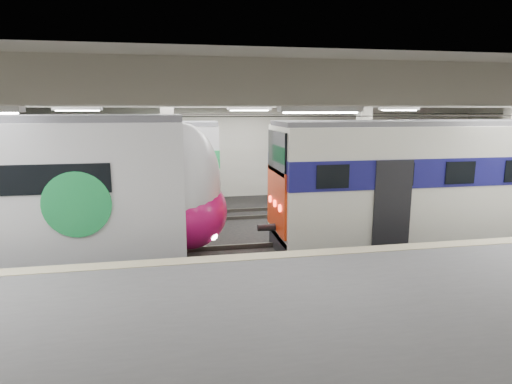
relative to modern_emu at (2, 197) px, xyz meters
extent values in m
cube|color=black|center=(7.94, 0.00, -2.39)|extent=(36.00, 24.00, 0.10)
cube|color=silver|center=(7.94, 0.00, 3.21)|extent=(36.00, 24.00, 0.20)
cube|color=beige|center=(7.94, 10.00, 0.41)|extent=(30.00, 0.10, 5.50)
cube|color=beige|center=(7.94, -10.00, 0.41)|extent=(30.00, 0.10, 5.50)
cube|color=#5B5A5D|center=(7.94, -6.50, -1.79)|extent=(30.00, 7.00, 1.10)
cube|color=tan|center=(7.94, -3.25, -1.23)|extent=(30.00, 0.50, 0.02)
cube|color=beige|center=(4.94, 3.00, 0.41)|extent=(0.50, 0.50, 5.50)
cube|color=beige|center=(12.94, 3.00, 0.41)|extent=(0.50, 0.50, 5.50)
cube|color=beige|center=(19.94, 3.00, 0.41)|extent=(0.50, 0.50, 5.50)
cube|color=beige|center=(7.94, 0.00, 2.91)|extent=(30.00, 18.00, 0.50)
cube|color=#59544C|center=(7.94, 0.00, -2.26)|extent=(30.00, 1.52, 0.16)
cube|color=#59544C|center=(7.94, 5.50, -2.26)|extent=(30.00, 1.52, 0.16)
cylinder|color=black|center=(7.94, 0.00, 2.36)|extent=(30.00, 0.03, 0.03)
cylinder|color=black|center=(7.94, 5.50, 2.36)|extent=(30.00, 0.03, 0.03)
cube|color=white|center=(7.94, -2.00, 2.58)|extent=(26.00, 8.40, 0.12)
ellipsoid|color=silver|center=(5.44, 0.00, 0.19)|extent=(2.40, 2.96, 3.98)
ellipsoid|color=#B80F59|center=(5.56, 0.00, -0.70)|extent=(2.54, 3.02, 2.44)
cylinder|color=green|center=(2.46, -1.54, -0.01)|extent=(1.88, 0.06, 1.88)
cube|color=silver|center=(15.39, 0.00, 0.10)|extent=(13.63, 2.99, 3.88)
cube|color=navy|center=(15.39, 0.00, 0.57)|extent=(13.67, 3.05, 0.94)
cube|color=red|center=(8.53, 0.00, -0.44)|extent=(0.08, 2.54, 2.13)
cube|color=black|center=(8.53, 0.00, 1.19)|extent=(0.08, 2.39, 1.40)
cube|color=#4C4C51|center=(15.39, 0.00, 2.12)|extent=(13.63, 2.33, 0.16)
cube|color=black|center=(15.39, 0.00, -1.99)|extent=(13.63, 2.09, 0.70)
cube|color=silver|center=(0.20, 5.50, 0.02)|extent=(13.76, 3.18, 3.71)
cube|color=green|center=(0.20, 5.50, 0.50)|extent=(13.81, 3.24, 0.78)
cube|color=#4C4C51|center=(0.20, 5.50, 1.97)|extent=(13.75, 2.69, 0.16)
cube|color=black|center=(0.20, 5.50, -2.04)|extent=(13.75, 2.89, 0.60)
camera|label=1|loc=(5.25, -13.84, 2.63)|focal=30.00mm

